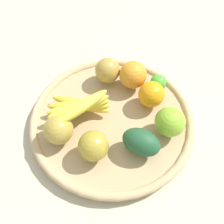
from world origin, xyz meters
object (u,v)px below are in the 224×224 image
at_px(apple_0, 93,146).
at_px(orange_0, 151,94).
at_px(orange_1, 133,75).
at_px(lime_0, 158,83).
at_px(banana_bunch, 80,106).
at_px(apple_3, 59,130).
at_px(apple_1, 170,122).
at_px(avocado, 141,142).
at_px(apple_2, 108,70).

distance_m(apple_0, orange_0, 0.22).
relative_size(orange_1, lime_0, 1.68).
height_order(banana_bunch, apple_3, banana_bunch).
relative_size(banana_bunch, apple_3, 2.28).
height_order(apple_1, apple_3, apple_1).
height_order(avocado, orange_1, orange_1).
relative_size(apple_0, avocado, 0.78).
distance_m(apple_2, banana_bunch, 0.15).
bearing_deg(banana_bunch, apple_1, 29.87).
bearing_deg(apple_3, apple_2, 100.85).
bearing_deg(banana_bunch, apple_0, -28.73).
bearing_deg(apple_2, apple_0, -55.66).
bearing_deg(avocado, apple_2, 151.32).
distance_m(orange_0, apple_1, 0.10).
bearing_deg(lime_0, orange_0, -74.57).
relative_size(orange_0, apple_1, 0.92).
bearing_deg(banana_bunch, orange_1, 78.86).
relative_size(avocado, lime_0, 2.02).
distance_m(orange_0, banana_bunch, 0.19).
xyz_separation_m(orange_0, apple_3, (-0.10, -0.24, 0.00)).
bearing_deg(apple_0, banana_bunch, 151.27).
xyz_separation_m(apple_1, apple_3, (-0.19, -0.20, -0.00)).
distance_m(orange_0, apple_3, 0.26).
bearing_deg(avocado, banana_bunch, -171.67).
bearing_deg(apple_2, orange_0, 5.39).
bearing_deg(lime_0, apple_3, -106.58).
height_order(orange_1, apple_1, orange_1).
bearing_deg(banana_bunch, apple_2, 102.73).
xyz_separation_m(banana_bunch, avocado, (0.18, 0.03, -0.01)).
bearing_deg(avocado, apple_1, 77.15).
bearing_deg(lime_0, banana_bunch, -114.94).
bearing_deg(apple_0, apple_1, 60.81).
distance_m(avocado, apple_3, 0.20).
height_order(banana_bunch, lime_0, banana_bunch).
height_order(apple_2, apple_0, apple_0).
bearing_deg(apple_2, avocado, -28.68).
relative_size(apple_0, lime_0, 1.57).
distance_m(orange_0, lime_0, 0.06).
bearing_deg(apple_3, lime_0, 73.42).
bearing_deg(apple_0, lime_0, 91.28).
height_order(avocado, apple_3, apple_3).
bearing_deg(orange_1, apple_0, -73.32).
xyz_separation_m(orange_0, lime_0, (-0.02, 0.06, -0.01)).
bearing_deg(apple_1, apple_3, -133.86).
bearing_deg(lime_0, apple_0, -88.72).
xyz_separation_m(orange_1, apple_1, (0.17, -0.06, -0.00)).
bearing_deg(avocado, apple_3, -147.33).
distance_m(orange_0, orange_1, 0.08).
bearing_deg(apple_2, banana_bunch, -77.27).
xyz_separation_m(orange_1, lime_0, (0.06, 0.04, -0.02)).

